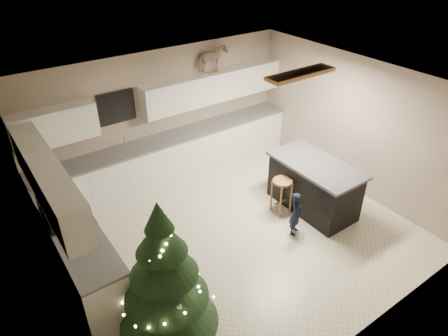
{
  "coord_description": "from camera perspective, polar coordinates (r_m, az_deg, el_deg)",
  "views": [
    {
      "loc": [
        -3.2,
        -4.17,
        4.59
      ],
      "look_at": [
        0.0,
        0.35,
        1.15
      ],
      "focal_mm": 32.0,
      "sensor_mm": 36.0,
      "label": 1
    }
  ],
  "objects": [
    {
      "name": "rocking_horse",
      "position": [
        8.14,
        -1.66,
        15.31
      ],
      "size": [
        0.61,
        0.29,
        0.54
      ],
      "rotation": [
        0.0,
        0.0,
        1.59
      ],
      "color": "#986637",
      "rests_on": "cabinetry"
    },
    {
      "name": "christmas_tree",
      "position": [
        5.05,
        -8.35,
        -16.17
      ],
      "size": [
        1.32,
        1.27,
        2.1
      ],
      "rotation": [
        0.0,
        0.0,
        -0.15
      ],
      "color": "#3F2816",
      "rests_on": "ground_plane"
    },
    {
      "name": "ground_plane",
      "position": [
        6.98,
        1.68,
        -9.3
      ],
      "size": [
        5.5,
        5.5,
        0.0
      ],
      "primitive_type": "plane",
      "color": "beige"
    },
    {
      "name": "bar_stool",
      "position": [
        7.24,
        8.3,
        -2.87
      ],
      "size": [
        0.35,
        0.35,
        0.68
      ],
      "rotation": [
        0.0,
        0.0,
        -0.25
      ],
      "color": "#986637",
      "rests_on": "ground_plane"
    },
    {
      "name": "toddler",
      "position": [
        6.85,
        10.25,
        -6.43
      ],
      "size": [
        0.35,
        0.31,
        0.81
      ],
      "primitive_type": "imported",
      "rotation": [
        0.0,
        0.0,
        0.52
      ],
      "color": "black",
      "rests_on": "ground_plane"
    },
    {
      "name": "island",
      "position": [
        7.46,
        12.68,
        -2.49
      ],
      "size": [
        0.9,
        1.7,
        0.95
      ],
      "color": "black",
      "rests_on": "ground_plane"
    },
    {
      "name": "cabinetry",
      "position": [
        7.33,
        -11.74,
        -0.4
      ],
      "size": [
        5.5,
        3.2,
        2.0
      ],
      "color": "white",
      "rests_on": "ground_plane"
    },
    {
      "name": "room_shell",
      "position": [
        5.99,
        2.11,
        3.51
      ],
      "size": [
        5.52,
        5.02,
        2.61
      ],
      "color": "tan",
      "rests_on": "ground_plane"
    }
  ]
}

